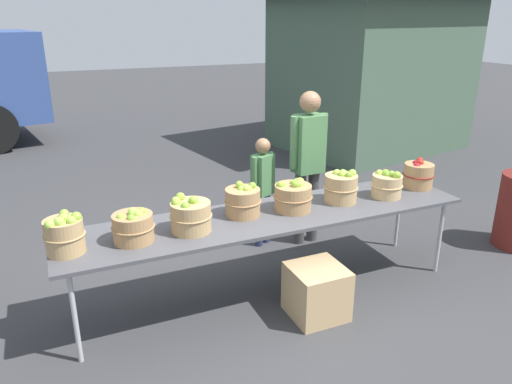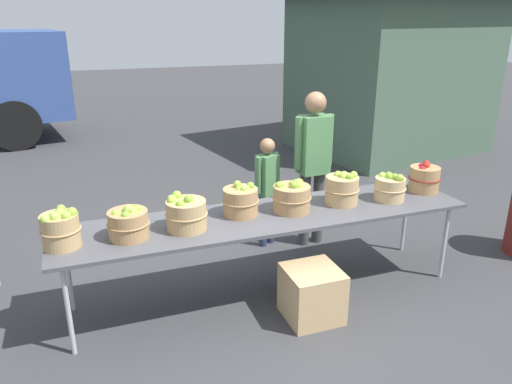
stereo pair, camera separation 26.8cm
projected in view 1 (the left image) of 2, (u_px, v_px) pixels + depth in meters
name	position (u px, v px, depth m)	size (l,w,h in m)	color
ground_plane	(269.00, 292.00, 4.37)	(40.00, 40.00, 0.00)	#38383A
market_table	(270.00, 218.00, 4.12)	(3.50, 0.76, 0.75)	#4C4C51
apple_basket_green_0	(64.00, 234.00, 3.40)	(0.29, 0.29, 0.30)	tan
apple_basket_green_1	(133.00, 226.00, 3.59)	(0.32, 0.32, 0.26)	#A87F51
apple_basket_green_2	(190.00, 216.00, 3.75)	(0.33, 0.33, 0.29)	tan
apple_basket_green_3	(243.00, 201.00, 4.06)	(0.31, 0.31, 0.29)	#A87F51
apple_basket_green_4	(293.00, 196.00, 4.17)	(0.34, 0.34, 0.28)	#A87F51
apple_basket_green_5	(341.00, 187.00, 4.35)	(0.31, 0.31, 0.30)	tan
apple_basket_green_6	(387.00, 185.00, 4.47)	(0.29, 0.29, 0.26)	tan
apple_basket_red_0	(418.00, 175.00, 4.71)	(0.30, 0.30, 0.28)	#A87F51
vendor_adult	(308.00, 157.00, 5.03)	(0.43, 0.23, 1.63)	#3F3F3F
child_customer	(263.00, 183.00, 5.06)	(0.28, 0.23, 1.17)	#262D4C
food_kiosk	(371.00, 70.00, 8.82)	(3.98, 3.51, 2.74)	#47604C
produce_crate	(317.00, 291.00, 3.97)	(0.43, 0.43, 0.43)	tan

